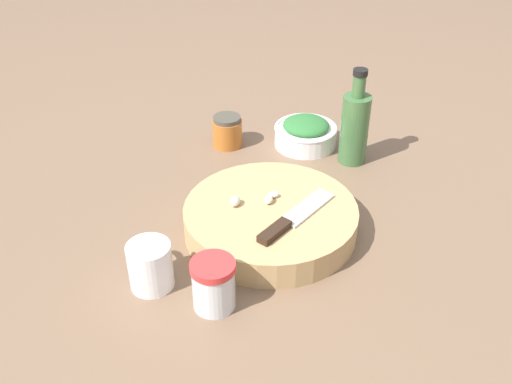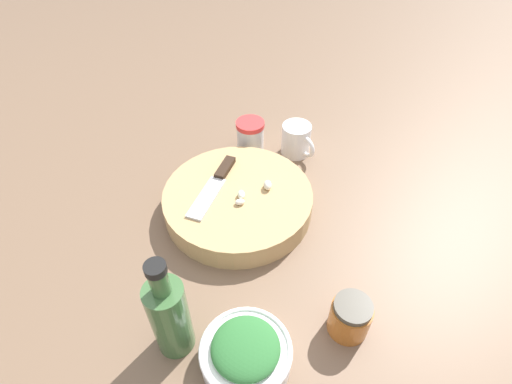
# 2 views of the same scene
# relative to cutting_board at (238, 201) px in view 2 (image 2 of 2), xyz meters

# --- Properties ---
(ground_plane) EXTENTS (5.00, 5.00, 0.00)m
(ground_plane) POSITION_rel_cutting_board_xyz_m (0.02, 0.05, -0.03)
(ground_plane) COLOR brown
(cutting_board) EXTENTS (0.31, 0.31, 0.05)m
(cutting_board) POSITION_rel_cutting_board_xyz_m (0.00, 0.00, 0.00)
(cutting_board) COLOR tan
(cutting_board) RESTS_ON ground_plane
(chef_knife) EXTENTS (0.19, 0.09, 0.01)m
(chef_knife) POSITION_rel_cutting_board_xyz_m (-0.02, -0.05, 0.03)
(chef_knife) COLOR black
(chef_knife) RESTS_ON cutting_board
(garlic_cloves) EXTENTS (0.07, 0.08, 0.02)m
(garlic_cloves) POSITION_rel_cutting_board_xyz_m (0.00, 0.03, 0.03)
(garlic_cloves) COLOR #E7E7C6
(garlic_cloves) RESTS_ON cutting_board
(herb_bowl) EXTENTS (0.14, 0.14, 0.07)m
(herb_bowl) POSITION_rel_cutting_board_xyz_m (0.33, 0.03, 0.01)
(herb_bowl) COLOR white
(herb_bowl) RESTS_ON ground_plane
(spice_jar) EXTENTS (0.07, 0.07, 0.08)m
(spice_jar) POSITION_rel_cutting_board_xyz_m (-0.21, 0.02, 0.02)
(spice_jar) COLOR silver
(spice_jar) RESTS_ON ground_plane
(coffee_mug) EXTENTS (0.09, 0.08, 0.08)m
(coffee_mug) POSITION_rel_cutting_board_xyz_m (-0.20, 0.13, 0.01)
(coffee_mug) COLOR white
(coffee_mug) RESTS_ON ground_plane
(honey_jar) EXTENTS (0.07, 0.07, 0.07)m
(honey_jar) POSITION_rel_cutting_board_xyz_m (0.27, 0.20, 0.01)
(honey_jar) COLOR #B26023
(honey_jar) RESTS_ON ground_plane
(oil_bottle) EXTENTS (0.06, 0.06, 0.21)m
(oil_bottle) POSITION_rel_cutting_board_xyz_m (0.30, -0.09, 0.06)
(oil_bottle) COLOR #3D6638
(oil_bottle) RESTS_ON ground_plane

